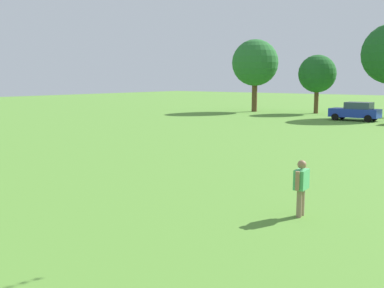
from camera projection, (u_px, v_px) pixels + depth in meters
The scene contains 5 objects.
ground_plane at pixel (361, 142), 27.83m from camera, with size 160.00×160.00×0.00m, color #568C33.
adult_bystander at pixel (301, 183), 12.83m from camera, with size 0.34×0.76×1.59m.
parked_car_blue_0 at pixel (356, 111), 41.86m from camera, with size 4.30×2.02×1.68m.
tree_far_left at pixel (255, 63), 52.61m from camera, with size 5.25×5.25×8.18m.
tree_center at pixel (317, 74), 50.05m from camera, with size 4.06×4.06×6.32m.
Camera 1 is at (8.75, 1.96, 3.84)m, focal length 43.37 mm.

